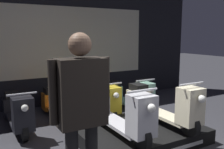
{
  "coord_description": "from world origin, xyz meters",
  "views": [
    {
      "loc": [
        -2.2,
        -1.86,
        1.73
      ],
      "look_at": [
        0.05,
        2.1,
        1.0
      ],
      "focal_mm": 40.0,
      "sensor_mm": 36.0,
      "label": 1
    }
  ],
  "objects": [
    {
      "name": "scooter_backrow_3",
      "position": [
        0.91,
        2.88,
        0.32
      ],
      "size": [
        0.46,
        1.76,
        0.81
      ],
      "color": "black",
      "rests_on": "ground_plane"
    },
    {
      "name": "shop_wall_back",
      "position": [
        0.0,
        4.12,
        1.6
      ],
      "size": [
        7.42,
        0.09,
        3.2
      ],
      "color": "black",
      "rests_on": "ground_plane"
    },
    {
      "name": "scooter_backrow_0",
      "position": [
        -1.54,
        2.88,
        0.32
      ],
      "size": [
        0.46,
        1.76,
        0.81
      ],
      "color": "black",
      "rests_on": "ground_plane"
    },
    {
      "name": "scooter_display_right",
      "position": [
        0.55,
        1.31,
        0.55
      ],
      "size": [
        0.46,
        1.76,
        0.81
      ],
      "color": "black",
      "rests_on": "display_platform"
    },
    {
      "name": "scooter_backrow_2",
      "position": [
        0.09,
        2.88,
        0.32
      ],
      "size": [
        0.46,
        1.76,
        0.81
      ],
      "color": "black",
      "rests_on": "ground_plane"
    },
    {
      "name": "person_left_browsing",
      "position": [
        -1.29,
        0.36,
        1.05
      ],
      "size": [
        0.63,
        0.27,
        1.75
      ],
      "color": "black",
      "rests_on": "ground_plane"
    },
    {
      "name": "scooter_display_left",
      "position": [
        -0.33,
        1.31,
        0.55
      ],
      "size": [
        0.46,
        1.76,
        0.81
      ],
      "color": "black",
      "rests_on": "display_platform"
    },
    {
      "name": "display_platform",
      "position": [
        0.11,
        1.32,
        0.12
      ],
      "size": [
        1.96,
        1.44,
        0.23
      ],
      "color": "black",
      "rests_on": "ground_plane"
    },
    {
      "name": "scooter_backrow_1",
      "position": [
        -0.73,
        2.88,
        0.32
      ],
      "size": [
        0.46,
        1.76,
        0.81
      ],
      "color": "black",
      "rests_on": "ground_plane"
    }
  ]
}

